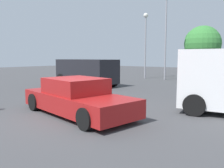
{
  "coord_description": "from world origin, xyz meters",
  "views": [
    {
      "loc": [
        5.83,
        -5.41,
        2.0
      ],
      "look_at": [
        -0.01,
        2.26,
        0.9
      ],
      "focal_mm": 37.46,
      "sensor_mm": 36.0,
      "label": 1
    }
  ],
  "objects_px": {
    "sedan_foreground": "(77,98)",
    "light_post_far": "(166,24)",
    "pedestrian": "(218,74)",
    "suv_dark": "(86,71)",
    "light_post_near": "(146,34)"
  },
  "relations": [
    {
      "from": "sedan_foreground",
      "to": "pedestrian",
      "type": "xyz_separation_m",
      "value": [
        2.62,
        8.69,
        0.46
      ]
    },
    {
      "from": "suv_dark",
      "to": "sedan_foreground",
      "type": "bearing_deg",
      "value": -41.64
    },
    {
      "from": "sedan_foreground",
      "to": "light_post_near",
      "type": "relative_size",
      "value": 0.81
    },
    {
      "from": "suv_dark",
      "to": "light_post_near",
      "type": "height_order",
      "value": "light_post_near"
    },
    {
      "from": "pedestrian",
      "to": "light_post_far",
      "type": "bearing_deg",
      "value": -140.91
    },
    {
      "from": "pedestrian",
      "to": "light_post_far",
      "type": "relative_size",
      "value": 0.24
    },
    {
      "from": "light_post_near",
      "to": "light_post_far",
      "type": "relative_size",
      "value": 0.82
    },
    {
      "from": "sedan_foreground",
      "to": "light_post_far",
      "type": "xyz_separation_m",
      "value": [
        -3.09,
        13.91,
        4.35
      ]
    },
    {
      "from": "suv_dark",
      "to": "light_post_near",
      "type": "relative_size",
      "value": 0.83
    },
    {
      "from": "suv_dark",
      "to": "light_post_near",
      "type": "bearing_deg",
      "value": 93.32
    },
    {
      "from": "sedan_foreground",
      "to": "pedestrian",
      "type": "height_order",
      "value": "pedestrian"
    },
    {
      "from": "suv_dark",
      "to": "light_post_far",
      "type": "distance_m",
      "value": 8.86
    },
    {
      "from": "pedestrian",
      "to": "light_post_near",
      "type": "xyz_separation_m",
      "value": [
        -7.79,
        5.32,
        3.13
      ]
    },
    {
      "from": "sedan_foreground",
      "to": "light_post_far",
      "type": "bearing_deg",
      "value": 112.92
    },
    {
      "from": "sedan_foreground",
      "to": "light_post_near",
      "type": "height_order",
      "value": "light_post_near"
    }
  ]
}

